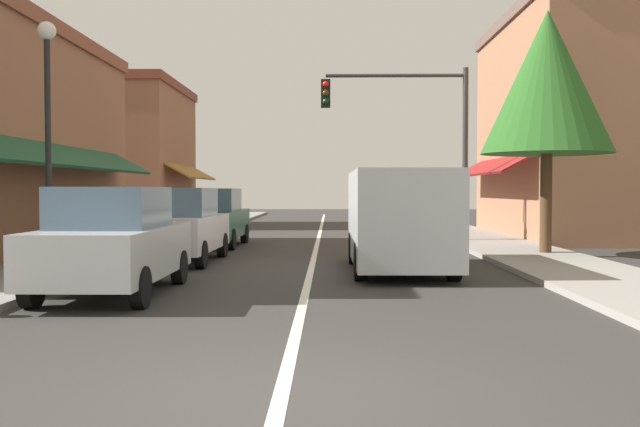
{
  "coord_description": "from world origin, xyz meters",
  "views": [
    {
      "loc": [
        0.41,
        -5.79,
        1.72
      ],
      "look_at": [
        0.1,
        15.81,
        1.0
      ],
      "focal_mm": 39.62,
      "sensor_mm": 36.0,
      "label": 1
    }
  ],
  "objects_px": {
    "parked_car_second_left": "(179,226)",
    "parked_car_third_left": "(212,218)",
    "traffic_signal_mast_arm": "(415,124)",
    "van_in_lane": "(399,217)",
    "tree_right_near": "(547,83)",
    "street_lamp_left_near": "(48,107)",
    "parked_car_nearest_left": "(113,242)"
  },
  "relations": [
    {
      "from": "parked_car_nearest_left",
      "to": "parked_car_third_left",
      "type": "bearing_deg",
      "value": 90.03
    },
    {
      "from": "traffic_signal_mast_arm",
      "to": "street_lamp_left_near",
      "type": "relative_size",
      "value": 1.13
    },
    {
      "from": "street_lamp_left_near",
      "to": "tree_right_near",
      "type": "height_order",
      "value": "tree_right_near"
    },
    {
      "from": "parked_car_third_left",
      "to": "parked_car_nearest_left",
      "type": "bearing_deg",
      "value": -88.62
    },
    {
      "from": "traffic_signal_mast_arm",
      "to": "parked_car_second_left",
      "type": "bearing_deg",
      "value": -135.23
    },
    {
      "from": "parked_car_nearest_left",
      "to": "van_in_lane",
      "type": "xyz_separation_m",
      "value": [
        5.0,
        3.48,
        0.27
      ]
    },
    {
      "from": "parked_car_second_left",
      "to": "parked_car_third_left",
      "type": "bearing_deg",
      "value": 91.2
    },
    {
      "from": "parked_car_second_left",
      "to": "tree_right_near",
      "type": "bearing_deg",
      "value": 10.63
    },
    {
      "from": "street_lamp_left_near",
      "to": "parked_car_second_left",
      "type": "bearing_deg",
      "value": 53.33
    },
    {
      "from": "parked_car_nearest_left",
      "to": "tree_right_near",
      "type": "distance_m",
      "value": 11.87
    },
    {
      "from": "parked_car_third_left",
      "to": "street_lamp_left_near",
      "type": "xyz_separation_m",
      "value": [
        -2.0,
        -7.49,
        2.5
      ]
    },
    {
      "from": "van_in_lane",
      "to": "tree_right_near",
      "type": "relative_size",
      "value": 0.82
    },
    {
      "from": "parked_car_third_left",
      "to": "tree_right_near",
      "type": "xyz_separation_m",
      "value": [
        9.14,
        -3.24,
        3.59
      ]
    },
    {
      "from": "van_in_lane",
      "to": "street_lamp_left_near",
      "type": "bearing_deg",
      "value": -172.43
    },
    {
      "from": "traffic_signal_mast_arm",
      "to": "tree_right_near",
      "type": "xyz_separation_m",
      "value": [
        2.78,
        -4.76,
        0.6
      ]
    },
    {
      "from": "street_lamp_left_near",
      "to": "parked_car_nearest_left",
      "type": "bearing_deg",
      "value": -50.62
    },
    {
      "from": "parked_car_second_left",
      "to": "traffic_signal_mast_arm",
      "type": "xyz_separation_m",
      "value": [
        6.34,
        6.29,
        2.98
      ]
    },
    {
      "from": "parked_car_nearest_left",
      "to": "tree_right_near",
      "type": "relative_size",
      "value": 0.65
    },
    {
      "from": "van_in_lane",
      "to": "tree_right_near",
      "type": "distance_m",
      "value": 6.2
    },
    {
      "from": "parked_car_second_left",
      "to": "parked_car_third_left",
      "type": "relative_size",
      "value": 1.0
    },
    {
      "from": "parked_car_second_left",
      "to": "traffic_signal_mast_arm",
      "type": "height_order",
      "value": "traffic_signal_mast_arm"
    },
    {
      "from": "parked_car_second_left",
      "to": "parked_car_third_left",
      "type": "xyz_separation_m",
      "value": [
        -0.01,
        4.78,
        0.0
      ]
    },
    {
      "from": "parked_car_nearest_left",
      "to": "traffic_signal_mast_arm",
      "type": "bearing_deg",
      "value": 61.01
    },
    {
      "from": "van_in_lane",
      "to": "street_lamp_left_near",
      "type": "xyz_separation_m",
      "value": [
        -7.04,
        -0.98,
        2.23
      ]
    },
    {
      "from": "van_in_lane",
      "to": "street_lamp_left_near",
      "type": "relative_size",
      "value": 1.03
    },
    {
      "from": "van_in_lane",
      "to": "traffic_signal_mast_arm",
      "type": "bearing_deg",
      "value": 80.34
    },
    {
      "from": "traffic_signal_mast_arm",
      "to": "van_in_lane",
      "type": "bearing_deg",
      "value": -99.29
    },
    {
      "from": "parked_car_nearest_left",
      "to": "parked_car_third_left",
      "type": "distance_m",
      "value": 9.98
    },
    {
      "from": "parked_car_nearest_left",
      "to": "tree_right_near",
      "type": "height_order",
      "value": "tree_right_near"
    },
    {
      "from": "parked_car_nearest_left",
      "to": "parked_car_second_left",
      "type": "relative_size",
      "value": 0.99
    },
    {
      "from": "van_in_lane",
      "to": "street_lamp_left_near",
      "type": "height_order",
      "value": "street_lamp_left_near"
    },
    {
      "from": "parked_car_nearest_left",
      "to": "traffic_signal_mast_arm",
      "type": "xyz_separation_m",
      "value": [
        6.31,
        11.49,
        2.98
      ]
    }
  ]
}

